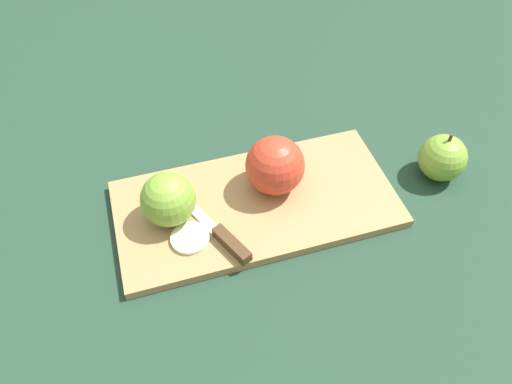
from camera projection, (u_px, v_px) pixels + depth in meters
name	position (u px, v px, depth m)	size (l,w,h in m)	color
ground_plane	(256.00, 207.00, 0.75)	(4.00, 4.00, 0.00)	#1E3828
cutting_board	(256.00, 204.00, 0.75)	(0.45, 0.28, 0.01)	#A37A4C
apple_half_left	(275.00, 166.00, 0.73)	(0.09, 0.09, 0.09)	red
apple_half_right	(168.00, 200.00, 0.69)	(0.08, 0.08, 0.08)	olive
knife	(224.00, 237.00, 0.69)	(0.05, 0.17, 0.02)	silver
apple_slice	(190.00, 238.00, 0.69)	(0.05, 0.05, 0.01)	beige
apple_whole	(443.00, 158.00, 0.77)	(0.07, 0.07, 0.09)	olive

